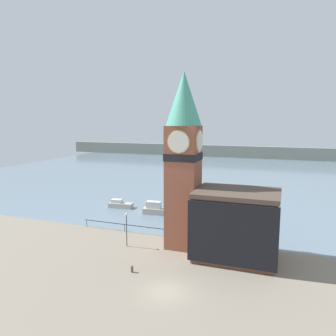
{
  "coord_description": "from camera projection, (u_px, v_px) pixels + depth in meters",
  "views": [
    {
      "loc": [
        9.92,
        -26.95,
        16.04
      ],
      "look_at": [
        -2.89,
        8.48,
        10.46
      ],
      "focal_mm": 35.0,
      "sensor_mm": 36.0,
      "label": 1
    }
  ],
  "objects": [
    {
      "name": "water",
      "position": [
        250.0,
        173.0,
        99.55
      ],
      "size": [
        160.0,
        120.0,
        0.0
      ],
      "color": "slate",
      "rests_on": "ground_plane"
    },
    {
      "name": "boat_near",
      "position": [
        158.0,
        210.0,
        55.99
      ],
      "size": [
        5.71,
        2.26,
        2.17
      ],
      "rotation": [
        0.0,
        0.0,
        0.1
      ],
      "color": "#B7B2A8",
      "rests_on": "water"
    },
    {
      "name": "pier_railing",
      "position": [
        124.0,
        225.0,
        47.22
      ],
      "size": [
        13.36,
        0.08,
        1.09
      ],
      "color": "#232328",
      "rests_on": "ground_plane"
    },
    {
      "name": "clock_tower",
      "position": [
        183.0,
        156.0,
        40.2
      ],
      "size": [
        4.37,
        4.37,
        21.8
      ],
      "color": "brown",
      "rests_on": "ground_plane"
    },
    {
      "name": "far_shoreline",
      "position": [
        260.0,
        152.0,
        136.4
      ],
      "size": [
        180.0,
        3.0,
        5.0
      ],
      "color": "gray",
      "rests_on": "water"
    },
    {
      "name": "lamp_post",
      "position": [
        126.0,
        223.0,
        41.41
      ],
      "size": [
        0.32,
        0.32,
        4.38
      ],
      "color": "black",
      "rests_on": "ground_plane"
    },
    {
      "name": "mooring_bollard_near",
      "position": [
        132.0,
        269.0,
        34.68
      ],
      "size": [
        0.29,
        0.29,
        0.74
      ],
      "color": "brown",
      "rests_on": "ground_plane"
    },
    {
      "name": "pier_building",
      "position": [
        236.0,
        224.0,
        37.91
      ],
      "size": [
        9.62,
        7.33,
        7.99
      ],
      "color": "brown",
      "rests_on": "ground_plane"
    },
    {
      "name": "ground_plane",
      "position": [
        166.0,
        292.0,
        30.75
      ],
      "size": [
        160.0,
        160.0,
        0.0
      ],
      "primitive_type": "plane",
      "color": "gray"
    },
    {
      "name": "boat_far",
      "position": [
        120.0,
        204.0,
        60.19
      ],
      "size": [
        4.53,
        2.11,
        1.51
      ],
      "rotation": [
        0.0,
        0.0,
        0.09
      ],
      "color": "#B7B2A8",
      "rests_on": "water"
    }
  ]
}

